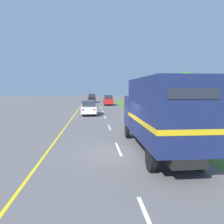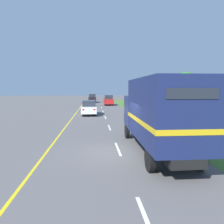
{
  "view_description": "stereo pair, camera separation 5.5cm",
  "coord_description": "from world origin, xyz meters",
  "px_view_note": "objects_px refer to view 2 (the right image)",
  "views": [
    {
      "loc": [
        -1.31,
        -10.75,
        3.2
      ],
      "look_at": [
        0.3,
        8.22,
        1.2
      ],
      "focal_mm": 35.0,
      "sensor_mm": 36.0,
      "label": 1
    },
    {
      "loc": [
        -1.26,
        -10.75,
        3.2
      ],
      "look_at": [
        0.3,
        8.22,
        1.2
      ],
      "focal_mm": 35.0,
      "sensor_mm": 36.0,
      "label": 2
    }
  ],
  "objects_px": {
    "lead_car_white": "(89,108)",
    "horse_trailer_truck": "(159,113)",
    "lead_car_red_ahead": "(108,100)",
    "lead_car_black_ahead": "(92,98)",
    "roadside_tree_mid": "(185,85)",
    "highway_sign": "(204,108)"
  },
  "relations": [
    {
      "from": "lead_car_white",
      "to": "lead_car_red_ahead",
      "type": "xyz_separation_m",
      "value": [
        3.47,
        16.31,
        0.09
      ]
    },
    {
      "from": "lead_car_black_ahead",
      "to": "roadside_tree_mid",
      "type": "distance_m",
      "value": 27.3
    },
    {
      "from": "horse_trailer_truck",
      "to": "lead_car_red_ahead",
      "type": "height_order",
      "value": "horse_trailer_truck"
    },
    {
      "from": "lead_car_red_ahead",
      "to": "lead_car_black_ahead",
      "type": "xyz_separation_m",
      "value": [
        -3.29,
        9.29,
        0.01
      ]
    },
    {
      "from": "lead_car_white",
      "to": "roadside_tree_mid",
      "type": "bearing_deg",
      "value": 7.16
    },
    {
      "from": "horse_trailer_truck",
      "to": "highway_sign",
      "type": "height_order",
      "value": "horse_trailer_truck"
    },
    {
      "from": "lead_car_red_ahead",
      "to": "roadside_tree_mid",
      "type": "relative_size",
      "value": 0.77
    },
    {
      "from": "horse_trailer_truck",
      "to": "roadside_tree_mid",
      "type": "distance_m",
      "value": 20.55
    },
    {
      "from": "lead_car_black_ahead",
      "to": "highway_sign",
      "type": "distance_m",
      "value": 38.86
    },
    {
      "from": "horse_trailer_truck",
      "to": "lead_car_black_ahead",
      "type": "xyz_separation_m",
      "value": [
        -3.6,
        42.3,
        -1.02
      ]
    },
    {
      "from": "lead_car_red_ahead",
      "to": "lead_car_black_ahead",
      "type": "distance_m",
      "value": 9.86
    },
    {
      "from": "lead_car_red_ahead",
      "to": "lead_car_black_ahead",
      "type": "relative_size",
      "value": 0.93
    },
    {
      "from": "lead_car_black_ahead",
      "to": "highway_sign",
      "type": "xyz_separation_m",
      "value": [
        8.2,
        -37.98,
        0.84
      ]
    },
    {
      "from": "lead_car_white",
      "to": "highway_sign",
      "type": "bearing_deg",
      "value": -55.9
    },
    {
      "from": "lead_car_black_ahead",
      "to": "lead_car_white",
      "type": "bearing_deg",
      "value": -90.41
    },
    {
      "from": "lead_car_white",
      "to": "roadside_tree_mid",
      "type": "height_order",
      "value": "roadside_tree_mid"
    },
    {
      "from": "lead_car_white",
      "to": "highway_sign",
      "type": "xyz_separation_m",
      "value": [
        8.38,
        -12.38,
        0.95
      ]
    },
    {
      "from": "horse_trailer_truck",
      "to": "lead_car_black_ahead",
      "type": "height_order",
      "value": "horse_trailer_truck"
    },
    {
      "from": "horse_trailer_truck",
      "to": "highway_sign",
      "type": "distance_m",
      "value": 6.31
    },
    {
      "from": "horse_trailer_truck",
      "to": "lead_car_red_ahead",
      "type": "distance_m",
      "value": 33.02
    },
    {
      "from": "lead_car_white",
      "to": "horse_trailer_truck",
      "type": "bearing_deg",
      "value": -77.25
    },
    {
      "from": "highway_sign",
      "to": "lead_car_white",
      "type": "bearing_deg",
      "value": 124.1
    }
  ]
}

